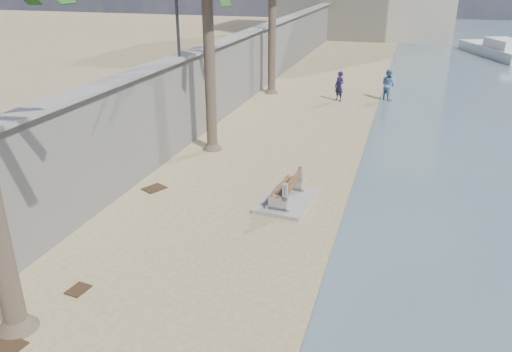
# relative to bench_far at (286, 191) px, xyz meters

# --- Properties ---
(seawall) EXTENTS (0.45, 70.00, 3.50)m
(seawall) POSITION_rel_bench_far_xyz_m (-5.37, 12.04, 1.36)
(seawall) COLOR gray
(seawall) RESTS_ON ground_plane
(wall_cap) EXTENTS (0.80, 70.00, 0.12)m
(wall_cap) POSITION_rel_bench_far_xyz_m (-5.37, 12.04, 3.16)
(wall_cap) COLOR gray
(wall_cap) RESTS_ON seawall
(bench_far) EXTENTS (1.61, 2.25, 0.90)m
(bench_far) POSITION_rel_bench_far_xyz_m (0.00, 0.00, 0.00)
(bench_far) COLOR gray
(bench_far) RESTS_ON ground_plane
(person_a) EXTENTS (0.81, 0.76, 1.86)m
(person_a) POSITION_rel_bench_far_xyz_m (-0.34, 13.46, 0.54)
(person_a) COLOR #171539
(person_a) RESTS_ON ground_plane
(person_b) EXTENTS (1.13, 1.12, 1.86)m
(person_b) POSITION_rel_bench_far_xyz_m (2.18, 14.52, 0.54)
(person_b) COLOR #486F95
(person_b) RESTS_ON ground_plane
(yacht_far) EXTENTS (5.49, 9.18, 1.50)m
(yacht_far) POSITION_rel_bench_far_xyz_m (10.01, 32.67, -0.04)
(yacht_far) COLOR silver
(yacht_far) RESTS_ON bay_water
(debris_b) EXTENTS (0.69, 0.58, 0.03)m
(debris_b) POSITION_rel_bench_far_xyz_m (-3.58, -7.77, -0.38)
(debris_b) COLOR #382616
(debris_b) RESTS_ON ground_plane
(debris_c) EXTENTS (0.81, 0.87, 0.03)m
(debris_c) POSITION_rel_bench_far_xyz_m (-4.41, -0.23, -0.38)
(debris_c) COLOR #382616
(debris_c) RESTS_ON ground_plane
(debris_d) EXTENTS (0.46, 0.54, 0.03)m
(debris_d) POSITION_rel_bench_far_xyz_m (-3.39, -5.81, -0.38)
(debris_d) COLOR #382616
(debris_d) RESTS_ON ground_plane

